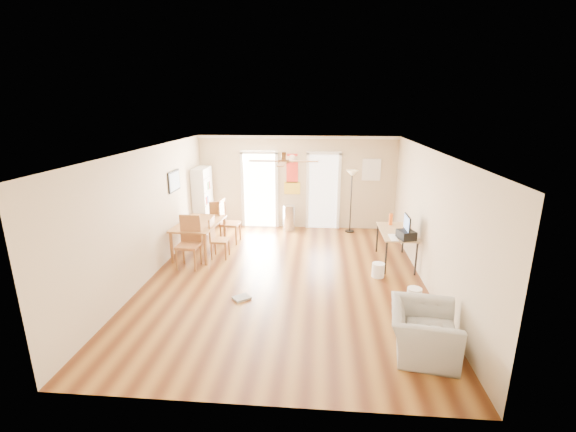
# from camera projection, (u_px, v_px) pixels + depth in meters

# --- Properties ---
(floor) EXTENTS (7.00, 7.00, 0.00)m
(floor) POSITION_uv_depth(u_px,v_px,m) (286.00, 278.00, 7.90)
(floor) COLOR brown
(floor) RESTS_ON ground
(ceiling) EXTENTS (5.50, 7.00, 0.00)m
(ceiling) POSITION_uv_depth(u_px,v_px,m) (285.00, 150.00, 7.19)
(ceiling) COLOR silver
(ceiling) RESTS_ON floor
(wall_back) EXTENTS (5.50, 0.04, 2.60)m
(wall_back) POSITION_uv_depth(u_px,v_px,m) (297.00, 183.00, 10.90)
(wall_back) COLOR beige
(wall_back) RESTS_ON floor
(wall_front) EXTENTS (5.50, 0.04, 2.60)m
(wall_front) POSITION_uv_depth(u_px,v_px,m) (256.00, 306.00, 4.19)
(wall_front) COLOR beige
(wall_front) RESTS_ON floor
(wall_left) EXTENTS (0.04, 7.00, 2.60)m
(wall_left) POSITION_uv_depth(u_px,v_px,m) (149.00, 214.00, 7.77)
(wall_left) COLOR beige
(wall_left) RESTS_ON floor
(wall_right) EXTENTS (0.04, 7.00, 2.60)m
(wall_right) POSITION_uv_depth(u_px,v_px,m) (430.00, 220.00, 7.32)
(wall_right) COLOR beige
(wall_right) RESTS_ON floor
(crown_molding) EXTENTS (5.50, 7.00, 0.08)m
(crown_molding) POSITION_uv_depth(u_px,v_px,m) (285.00, 152.00, 7.20)
(crown_molding) COLOR white
(crown_molding) RESTS_ON wall_back
(kitchen_doorway) EXTENTS (0.90, 0.10, 2.10)m
(kitchen_doorway) POSITION_uv_depth(u_px,v_px,m) (260.00, 191.00, 11.04)
(kitchen_doorway) COLOR white
(kitchen_doorway) RESTS_ON wall_back
(bathroom_doorway) EXTENTS (0.80, 0.10, 2.10)m
(bathroom_doorway) POSITION_uv_depth(u_px,v_px,m) (323.00, 192.00, 10.89)
(bathroom_doorway) COLOR white
(bathroom_doorway) RESTS_ON wall_back
(wall_decal) EXTENTS (0.46, 0.03, 1.10)m
(wall_decal) POSITION_uv_depth(u_px,v_px,m) (292.00, 174.00, 10.82)
(wall_decal) COLOR red
(wall_decal) RESTS_ON wall_back
(ac_grille) EXTENTS (0.50, 0.04, 0.60)m
(ac_grille) POSITION_uv_depth(u_px,v_px,m) (371.00, 170.00, 10.59)
(ac_grille) COLOR white
(ac_grille) RESTS_ON wall_back
(framed_poster) EXTENTS (0.04, 0.66, 0.48)m
(framed_poster) POSITION_uv_depth(u_px,v_px,m) (174.00, 181.00, 9.00)
(framed_poster) COLOR black
(framed_poster) RESTS_ON wall_left
(ceiling_fan) EXTENTS (1.24, 1.24, 0.20)m
(ceiling_fan) POSITION_uv_depth(u_px,v_px,m) (284.00, 161.00, 6.95)
(ceiling_fan) COLOR #593819
(ceiling_fan) RESTS_ON ceiling
(bookshelf) EXTENTS (0.55, 0.87, 1.78)m
(bookshelf) POSITION_uv_depth(u_px,v_px,m) (203.00, 200.00, 10.67)
(bookshelf) COLOR silver
(bookshelf) RESTS_ON floor
(dining_table) EXTENTS (1.00, 1.56, 0.75)m
(dining_table) POSITION_uv_depth(u_px,v_px,m) (200.00, 238.00, 9.17)
(dining_table) COLOR #965E30
(dining_table) RESTS_ON floor
(dining_chair_right_a) EXTENTS (0.48, 0.48, 1.11)m
(dining_chair_right_a) POSITION_uv_depth(u_px,v_px,m) (230.00, 221.00, 9.85)
(dining_chair_right_a) COLOR #9A5831
(dining_chair_right_a) RESTS_ON floor
(dining_chair_right_b) EXTENTS (0.39, 0.39, 0.94)m
(dining_chair_right_b) POSITION_uv_depth(u_px,v_px,m) (220.00, 238.00, 8.86)
(dining_chair_right_b) COLOR #A36134
(dining_chair_right_b) RESTS_ON floor
(dining_chair_near) EXTENTS (0.47, 0.47, 1.11)m
(dining_chair_near) POSITION_uv_depth(u_px,v_px,m) (188.00, 243.00, 8.30)
(dining_chair_near) COLOR #A15C34
(dining_chair_near) RESTS_ON floor
(dining_chair_far) EXTENTS (0.50, 0.50, 1.01)m
(dining_chair_far) POSITION_uv_depth(u_px,v_px,m) (218.00, 219.00, 10.24)
(dining_chair_far) COLOR olive
(dining_chair_far) RESTS_ON floor
(trash_can) EXTENTS (0.36, 0.36, 0.72)m
(trash_can) POSITION_uv_depth(u_px,v_px,m) (289.00, 218.00, 10.86)
(trash_can) COLOR silver
(trash_can) RESTS_ON floor
(torchiere_lamp) EXTENTS (0.39, 0.39, 1.73)m
(torchiere_lamp) POSITION_uv_depth(u_px,v_px,m) (351.00, 202.00, 10.58)
(torchiere_lamp) COLOR black
(torchiere_lamp) RESTS_ON floor
(computer_desk) EXTENTS (0.69, 1.38, 0.74)m
(computer_desk) POSITION_uv_depth(u_px,v_px,m) (395.00, 247.00, 8.60)
(computer_desk) COLOR tan
(computer_desk) RESTS_ON floor
(imac) EXTENTS (0.15, 0.52, 0.48)m
(imac) POSITION_uv_depth(u_px,v_px,m) (407.00, 227.00, 8.00)
(imac) COLOR black
(imac) RESTS_ON computer_desk
(keyboard) EXTENTS (0.15, 0.44, 0.02)m
(keyboard) POSITION_uv_depth(u_px,v_px,m) (393.00, 238.00, 8.05)
(keyboard) COLOR white
(keyboard) RESTS_ON computer_desk
(printer) EXTENTS (0.39, 0.42, 0.18)m
(printer) POSITION_uv_depth(u_px,v_px,m) (406.00, 235.00, 7.97)
(printer) COLOR black
(printer) RESTS_ON computer_desk
(orange_bottle) EXTENTS (0.09, 0.09, 0.26)m
(orange_bottle) POSITION_uv_depth(u_px,v_px,m) (391.00, 219.00, 8.92)
(orange_bottle) COLOR orange
(orange_bottle) RESTS_ON computer_desk
(wastebasket_a) EXTENTS (0.31, 0.31, 0.29)m
(wastebasket_a) POSITION_uv_depth(u_px,v_px,m) (378.00, 270.00, 7.94)
(wastebasket_a) COLOR white
(wastebasket_a) RESTS_ON floor
(wastebasket_b) EXTENTS (0.29, 0.29, 0.29)m
(wastebasket_b) POSITION_uv_depth(u_px,v_px,m) (414.00, 296.00, 6.86)
(wastebasket_b) COLOR white
(wastebasket_b) RESTS_ON floor
(floor_cloth) EXTENTS (0.37, 0.36, 0.04)m
(floor_cloth) POSITION_uv_depth(u_px,v_px,m) (242.00, 298.00, 7.05)
(floor_cloth) COLOR gray
(floor_cloth) RESTS_ON floor
(armchair) EXTENTS (1.06, 1.17, 0.67)m
(armchair) POSITION_uv_depth(u_px,v_px,m) (423.00, 331.00, 5.44)
(armchair) COLOR #A0A09B
(armchair) RESTS_ON floor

